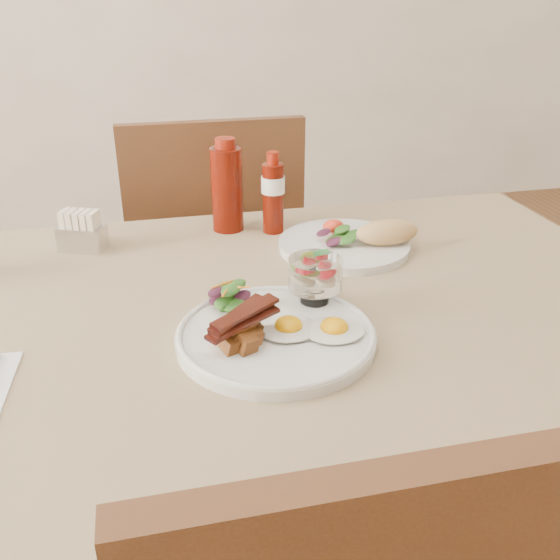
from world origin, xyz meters
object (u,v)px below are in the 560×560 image
Objects in this scene: chair_far at (213,267)px; second_plate at (354,241)px; sugar_caddy at (82,233)px; table at (264,358)px; main_plate at (276,337)px; hot_sauce_bottle at (273,194)px; fruit_cup at (315,274)px; ketchup_bottle at (227,188)px.

second_plate is at bearing -65.50° from chair_far.
sugar_caddy is at bearing -128.11° from chair_far.
table is at bearing -24.36° from sugar_caddy.
table is 0.14m from main_plate.
chair_far is 0.80m from main_plate.
main_plate is at bearing -126.61° from second_plate.
main_plate is 0.36m from second_plate.
hot_sauce_bottle reaches higher than main_plate.
table is at bearing 88.99° from main_plate.
chair_far is 0.47m from hot_sauce_bottle.
second_plate is at bearing 10.29° from sugar_caddy.
table is 0.17m from fruit_cup.
hot_sauce_bottle is (0.01, 0.34, 0.02)m from fruit_cup.
fruit_cup is 0.87× the size of sugar_caddy.
second_plate is 0.19m from hot_sauce_bottle.
fruit_cup is at bearing -83.64° from chair_far.
sugar_caddy is at bearing -171.15° from ketchup_bottle.
table is 0.68m from chair_far.
main_plate is at bearing -135.47° from fruit_cup.
chair_far reaches higher than hot_sauce_bottle.
sugar_caddy is at bearing 167.19° from second_plate.
chair_far is 3.58× the size of second_plate.
chair_far is 0.75m from fruit_cup.
second_plate is 0.27m from ketchup_bottle.
sugar_caddy is (-0.28, 0.40, 0.03)m from main_plate.
chair_far is 5.02× the size of ketchup_bottle.
chair_far is at bearing 74.99° from sugar_caddy.
table is 5.12× the size of second_plate.
ketchup_bottle is 1.14× the size of hot_sauce_bottle.
sugar_caddy is (-0.50, 0.11, 0.02)m from second_plate.
fruit_cup is (0.08, 0.08, 0.05)m from main_plate.
ketchup_bottle reaches higher than second_plate.
main_plate is 1.73× the size of hot_sauce_bottle.
fruit_cup is 0.51× the size of hot_sauce_bottle.
second_plate is at bearing -43.66° from hot_sauce_bottle.
sugar_caddy is at bearing 132.55° from table.
table is 4.75× the size of main_plate.
table is 14.04× the size of sugar_caddy.
fruit_cup is at bearing -19.36° from sugar_caddy.
hot_sauce_bottle is 1.71× the size of sugar_caddy.
ketchup_bottle is (-0.21, 0.16, 0.07)m from second_plate.
sugar_caddy reaches higher than main_plate.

